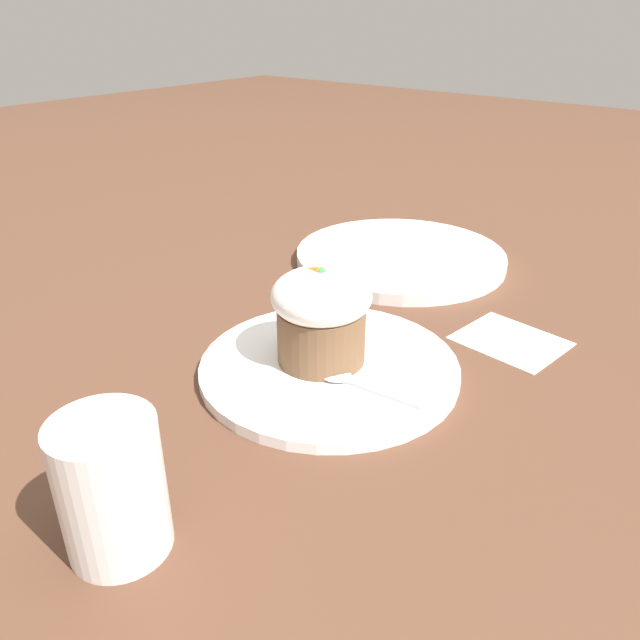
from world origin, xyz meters
The scene contains 7 objects.
ground_plane centered at (0.00, 0.00, 0.00)m, with size 4.00×4.00×0.00m, color #513323.
dessert_plate centered at (0.00, 0.00, 0.01)m, with size 0.26×0.26×0.01m.
carrot_cake centered at (0.01, 0.00, 0.06)m, with size 0.10×0.10×0.10m.
spoon centered at (-0.04, 0.02, 0.01)m, with size 0.11×0.03×0.01m.
coffee_cup centered at (-0.03, 0.27, 0.05)m, with size 0.10×0.07×0.10m.
side_plate centered at (0.11, -0.30, 0.01)m, with size 0.30×0.30×0.02m.
paper_napkin centered at (-0.12, -0.18, 0.00)m, with size 0.12×0.10×0.00m.
Camera 1 is at (-0.33, 0.42, 0.34)m, focal length 35.00 mm.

